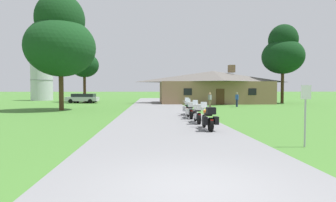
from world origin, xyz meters
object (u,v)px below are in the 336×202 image
(metal_signpost_roadside, at_px, (305,108))
(bystander_gray_shirt_near_lodge, at_px, (210,99))
(tree_left_near, at_px, (60,39))
(bystander_blue_shirt_beside_signpost, at_px, (237,99))
(metal_silo_distant, at_px, (42,77))
(motorcycle_green_third_in_row, at_px, (190,110))
(motorcycle_white_second_in_row, at_px, (198,113))
(motorcycle_white_farthest_in_row, at_px, (187,108))
(tree_right_of_lodge, at_px, (283,52))
(parked_silver_suv_far_left, at_px, (83,98))
(parked_red_sedan_far_left, at_px, (87,98))
(tree_left_far, at_px, (84,62))
(motorcycle_orange_nearest_to_camera, at_px, (208,119))

(metal_signpost_roadside, bearing_deg, bystander_gray_shirt_near_lodge, 86.57)
(bystander_gray_shirt_near_lodge, height_order, tree_left_near, tree_left_near)
(bystander_blue_shirt_beside_signpost, bearing_deg, metal_silo_distant, 42.69)
(motorcycle_green_third_in_row, bearing_deg, metal_signpost_roadside, -74.25)
(motorcycle_white_second_in_row, bearing_deg, metal_signpost_roadside, -67.28)
(motorcycle_white_farthest_in_row, relative_size, tree_right_of_lodge, 0.18)
(bystander_gray_shirt_near_lodge, distance_m, tree_left_near, 16.62)
(bystander_blue_shirt_beside_signpost, height_order, parked_silver_suv_far_left, bystander_blue_shirt_beside_signpost)
(metal_silo_distant, height_order, parked_silver_suv_far_left, metal_silo_distant)
(bystander_gray_shirt_near_lodge, relative_size, parked_red_sedan_far_left, 0.37)
(tree_left_far, relative_size, metal_silo_distant, 1.12)
(motorcycle_green_third_in_row, relative_size, motorcycle_white_farthest_in_row, 1.00)
(tree_right_of_lodge, xyz_separation_m, metal_silo_distant, (-39.56, 12.93, -3.33))
(parked_silver_suv_far_left, bearing_deg, metal_silo_distant, 46.80)
(tree_right_of_lodge, bearing_deg, bystander_gray_shirt_near_lodge, -144.14)
(parked_red_sedan_far_left, bearing_deg, motorcycle_white_second_in_row, -52.39)
(bystander_gray_shirt_near_lodge, bearing_deg, parked_red_sedan_far_left, 104.50)
(motorcycle_orange_nearest_to_camera, height_order, motorcycle_white_second_in_row, same)
(bystander_blue_shirt_beside_signpost, bearing_deg, metal_signpost_roadside, 156.26)
(motorcycle_white_farthest_in_row, xyz_separation_m, tree_left_far, (-13.47, 24.45, 5.86))
(motorcycle_white_second_in_row, height_order, tree_right_of_lodge, tree_right_of_lodge)
(bystander_blue_shirt_beside_signpost, height_order, tree_left_near, tree_left_near)
(tree_right_of_lodge, height_order, tree_left_far, tree_right_of_lodge)
(motorcycle_white_second_in_row, xyz_separation_m, parked_silver_suv_far_left, (-12.72, 25.58, 0.16))
(motorcycle_orange_nearest_to_camera, height_order, bystander_gray_shirt_near_lodge, bystander_gray_shirt_near_lodge)
(metal_signpost_roadside, distance_m, parked_red_sedan_far_left, 37.23)
(motorcycle_green_third_in_row, relative_size, metal_silo_distant, 0.25)
(motorcycle_green_third_in_row, bearing_deg, tree_left_far, 116.02)
(bystander_blue_shirt_beside_signpost, xyz_separation_m, parked_red_sedan_far_left, (-19.71, 11.85, -0.31))
(bystander_gray_shirt_near_lodge, height_order, bystander_blue_shirt_beside_signpost, bystander_blue_shirt_beside_signpost)
(bystander_gray_shirt_near_lodge, distance_m, bystander_blue_shirt_beside_signpost, 3.44)
(bystander_gray_shirt_near_lodge, height_order, parked_red_sedan_far_left, bystander_gray_shirt_near_lodge)
(motorcycle_orange_nearest_to_camera, relative_size, tree_left_far, 0.22)
(motorcycle_green_third_in_row, height_order, parked_red_sedan_far_left, motorcycle_green_third_in_row)
(motorcycle_white_farthest_in_row, bearing_deg, tree_left_far, 124.50)
(bystander_blue_shirt_beside_signpost, xyz_separation_m, tree_left_far, (-20.60, 14.12, 5.52))
(motorcycle_white_farthest_in_row, height_order, bystander_gray_shirt_near_lodge, bystander_gray_shirt_near_lodge)
(metal_signpost_roadside, xyz_separation_m, parked_red_sedan_far_left, (-15.10, 34.02, -0.71))
(motorcycle_green_third_in_row, relative_size, metal_signpost_roadside, 0.97)
(tree_left_near, relative_size, metal_silo_distant, 1.31)
(tree_left_near, distance_m, metal_silo_distant, 28.05)
(motorcycle_orange_nearest_to_camera, relative_size, motorcycle_white_farthest_in_row, 1.00)
(motorcycle_white_second_in_row, bearing_deg, motorcycle_orange_nearest_to_camera, -87.69)
(motorcycle_white_second_in_row, xyz_separation_m, bystander_gray_shirt_near_lodge, (3.89, 14.66, 0.31))
(bystander_blue_shirt_beside_signpost, bearing_deg, tree_right_of_lodge, -60.43)
(metal_silo_distant, bearing_deg, parked_silver_suv_far_left, -47.96)
(motorcycle_white_second_in_row, bearing_deg, parked_silver_suv_far_left, 117.72)
(motorcycle_white_second_in_row, relative_size, tree_right_of_lodge, 0.18)
(motorcycle_orange_nearest_to_camera, xyz_separation_m, tree_left_near, (-11.36, 14.20, 6.22))
(motorcycle_white_farthest_in_row, relative_size, tree_left_far, 0.22)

